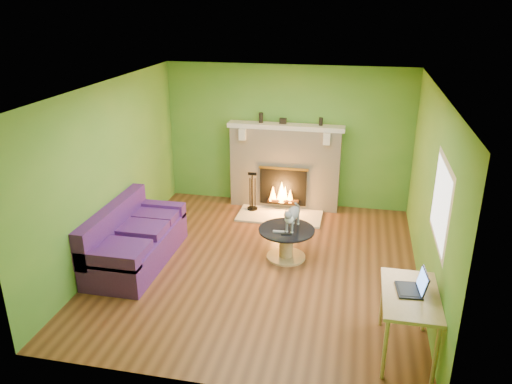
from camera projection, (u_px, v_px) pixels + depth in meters
floor at (260, 265)px, 7.36m from camera, size 5.00×5.00×0.00m
ceiling at (260, 88)px, 6.42m from camera, size 5.00×5.00×0.00m
wall_back at (287, 137)px, 9.17m from camera, size 5.00×0.00×5.00m
wall_front at (207, 274)px, 4.61m from camera, size 5.00×0.00×5.00m
wall_left at (110, 172)px, 7.32m from camera, size 0.00×5.00×5.00m
wall_right at (430, 195)px, 6.46m from camera, size 0.00×5.00×5.00m
window_frame at (441, 203)px, 5.55m from camera, size 0.00×1.20×1.20m
window_pane at (441, 203)px, 5.55m from camera, size 0.00×1.06×1.06m
fireplace at (285, 167)px, 9.19m from camera, size 2.10×0.46×1.58m
hearth at (280, 216)px, 9.00m from camera, size 1.50×0.75×0.03m
mantel at (286, 126)px, 8.89m from camera, size 2.10×0.28×0.08m
sofa at (133, 241)px, 7.36m from camera, size 0.89×1.93×0.87m
coffee_table at (286, 241)px, 7.47m from camera, size 0.84×0.84×0.48m
desk at (410, 301)px, 5.31m from camera, size 0.59×1.02×0.76m
cat at (293, 216)px, 7.36m from camera, size 0.33×0.65×0.39m
remote_silver at (279, 231)px, 7.31m from camera, size 0.17×0.06×0.02m
remote_black at (286, 234)px, 7.23m from camera, size 0.17×0.07×0.02m
laptop at (410, 281)px, 5.28m from camera, size 0.32×0.36×0.25m
fire_tools at (252, 191)px, 9.10m from camera, size 0.19×0.19×0.72m
mantel_vase_left at (261, 118)px, 8.96m from camera, size 0.08×0.08×0.18m
mantel_vase_right at (321, 122)px, 8.76m from camera, size 0.07×0.07×0.14m
mantel_box at (283, 121)px, 8.90m from camera, size 0.12×0.08×0.10m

